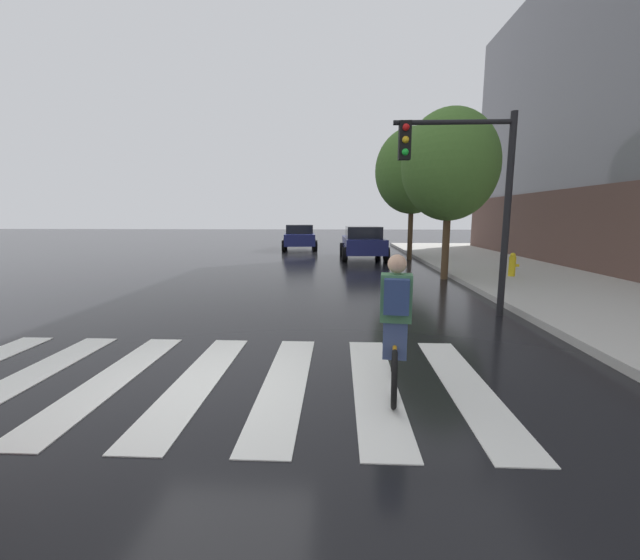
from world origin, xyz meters
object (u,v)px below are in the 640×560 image
object	(u,v)px
sedan_far	(300,237)
traffic_light_near	(469,180)
sedan_mid	(363,242)
fire_hydrant	(512,265)
street_tree_mid	(412,171)
street_tree_near	(450,165)
cyclist	(395,325)

from	to	relation	value
sedan_far	traffic_light_near	bearing A→B (deg)	-73.05
sedan_mid	sedan_far	size ratio (longest dim) A/B	1.00
traffic_light_near	sedan_mid	bearing A→B (deg)	97.02
traffic_light_near	fire_hydrant	world-z (taller)	traffic_light_near
sedan_far	traffic_light_near	xyz separation A→B (m)	(5.17, -16.96, 2.04)
street_tree_mid	sedan_mid	bearing A→B (deg)	170.38
street_tree_near	street_tree_mid	size ratio (longest dim) A/B	0.88
sedan_mid	traffic_light_near	xyz separation A→B (m)	(1.43, -11.58, 2.03)
cyclist	street_tree_mid	size ratio (longest dim) A/B	0.27
cyclist	street_tree_mid	distance (m)	15.72
sedan_far	street_tree_mid	world-z (taller)	street_tree_mid
street_tree_mid	sedan_far	bearing A→B (deg)	136.26
sedan_far	cyclist	distance (m)	21.09
cyclist	traffic_light_near	size ratio (longest dim) A/B	0.41
cyclist	street_tree_mid	xyz separation A→B (m)	(2.84, 15.08, 3.42)
sedan_mid	sedan_far	bearing A→B (deg)	124.83
sedan_mid	sedan_far	distance (m)	6.55
street_tree_mid	fire_hydrant	bearing A→B (deg)	-70.49
traffic_light_near	street_tree_near	size ratio (longest dim) A/B	0.75
sedan_mid	street_tree_near	distance (m)	7.56
traffic_light_near	street_tree_mid	xyz separation A→B (m)	(0.86, 11.19, 1.40)
sedan_far	street_tree_mid	size ratio (longest dim) A/B	0.75
sedan_mid	street_tree_mid	world-z (taller)	street_tree_mid
sedan_far	cyclist	size ratio (longest dim) A/B	2.79
sedan_mid	sedan_far	xyz separation A→B (m)	(-3.74, 5.38, -0.01)
fire_hydrant	sedan_mid	bearing A→B (deg)	123.89
sedan_far	traffic_light_near	size ratio (longest dim) A/B	1.13
fire_hydrant	street_tree_mid	size ratio (longest dim) A/B	0.12
sedan_mid	cyclist	xyz separation A→B (m)	(-0.56, -15.47, 0.01)
sedan_mid	street_tree_mid	size ratio (longest dim) A/B	0.75
sedan_far	fire_hydrant	xyz separation A→B (m)	(8.29, -12.14, -0.29)
traffic_light_near	street_tree_mid	world-z (taller)	street_tree_mid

